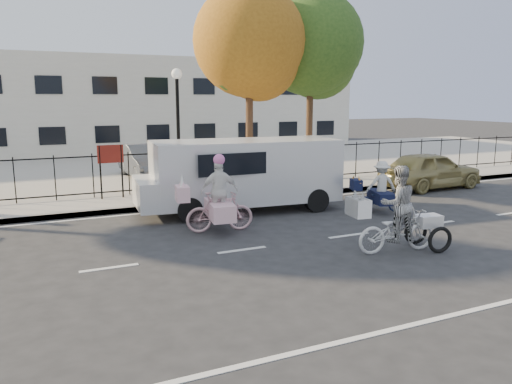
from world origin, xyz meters
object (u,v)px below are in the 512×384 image
lamppost (178,109)px  lot_car_c (146,161)px  gold_sedan (430,170)px  zebra_trike (397,219)px  unicorn_bike (218,203)px  white_van (242,172)px  bull_bike (380,192)px  lot_car_d (264,154)px

lamppost → lot_car_c: size_ratio=1.01×
gold_sedan → lot_car_c: size_ratio=1.00×
lamppost → lot_car_c: lamppost is taller
lot_car_c → gold_sedan: bearing=-35.0°
lamppost → zebra_trike: (2.67, -8.39, -2.34)m
unicorn_bike → gold_sedan: (9.75, 2.58, -0.03)m
zebra_trike → gold_sedan: 8.92m
lamppost → gold_sedan: lamppost is taller
gold_sedan → lamppost: bearing=72.9°
zebra_trike → white_van: white_van is taller
zebra_trike → lot_car_c: (-3.02, 12.31, 0.08)m
unicorn_bike → bull_bike: unicorn_bike is taller
lot_car_c → lot_car_d: size_ratio=1.00×
lamppost → lot_car_c: (-0.34, 3.91, -2.25)m
bull_bike → white_van: size_ratio=0.28×
bull_bike → gold_sedan: (4.43, 2.53, 0.09)m
gold_sedan → lot_car_d: size_ratio=1.00×
gold_sedan → lot_car_c: bearing=54.2°
unicorn_bike → lot_car_c: unicorn_bike is taller
gold_sedan → lot_car_c: 11.59m
bull_bike → gold_sedan: bull_bike is taller
zebra_trike → unicorn_bike: (-3.09, 3.35, -0.01)m
lamppost → white_van: size_ratio=0.68×
lamppost → gold_sedan: 9.94m
unicorn_bike → lot_car_c: size_ratio=0.49×
unicorn_bike → white_van: size_ratio=0.33×
lot_car_c → unicorn_bike: bearing=-92.1°
zebra_trike → lot_car_c: 12.67m
lamppost → lot_car_d: bearing=37.1°
white_van → lot_car_d: white_van is taller
lamppost → zebra_trike: lamppost is taller
lot_car_c → white_van: bearing=-79.4°
unicorn_bike → white_van: 2.61m
zebra_trike → gold_sedan: size_ratio=0.55×
lamppost → bull_bike: bearing=-45.5°
bull_bike → lot_car_d: lot_car_d is taller
bull_bike → lot_car_c: bull_bike is taller
bull_bike → gold_sedan: bearing=-42.7°
zebra_trike → gold_sedan: bearing=-40.5°
lot_car_c → bull_bike: bearing=-61.1°
white_van → lot_car_d: size_ratio=1.49×
lot_car_c → lot_car_d: bearing=-1.0°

